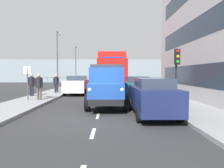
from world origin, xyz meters
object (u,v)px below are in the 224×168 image
object	(u,v)px
lorry_cargo_red	(112,72)
truck_vintage_blue	(107,87)
car_white_oppositeside_0	(77,85)
pedestrian_strolling	(57,80)
traffic_light_near	(177,64)
pedestrian_near_railing	(56,82)
lamp_post_far	(76,61)
car_teal_kerbside_1	(136,87)
pedestrian_in_dark_coat	(39,84)
street_sign	(27,77)
pedestrian_couple_b	(32,83)
pedestrian_couple_a	(57,82)
lamp_post_promenade	(58,55)
car_navy_kerbside_near	(152,96)

from	to	relation	value
lorry_cargo_red	truck_vintage_blue	bearing A→B (deg)	87.22
truck_vintage_blue	car_white_oppositeside_0	distance (m)	7.33
pedestrian_strolling	traffic_light_near	world-z (taller)	traffic_light_near
truck_vintage_blue	pedestrian_near_railing	distance (m)	8.42
lorry_cargo_red	lamp_post_far	world-z (taller)	lamp_post_far
car_white_oppositeside_0	car_teal_kerbside_1	bearing A→B (deg)	145.02
car_white_oppositeside_0	traffic_light_near	xyz separation A→B (m)	(-6.94, 6.56, 1.58)
pedestrian_in_dark_coat	street_sign	bearing A→B (deg)	13.83
pedestrian_in_dark_coat	lamp_post_far	bearing A→B (deg)	-88.01
traffic_light_near	street_sign	bearing A→B (deg)	-10.05
car_white_oppositeside_0	truck_vintage_blue	bearing A→B (deg)	112.91
car_white_oppositeside_0	pedestrian_couple_b	distance (m)	4.05
truck_vintage_blue	street_sign	distance (m)	5.65
pedestrian_in_dark_coat	pedestrian_couple_a	bearing A→B (deg)	-84.55
car_white_oppositeside_0	pedestrian_couple_b	size ratio (longest dim) A/B	2.27
car_teal_kerbside_1	lamp_post_promenade	world-z (taller)	lamp_post_promenade
pedestrian_near_railing	street_sign	xyz separation A→B (m)	(0.50, 5.05, 0.54)
truck_vintage_blue	car_teal_kerbside_1	xyz separation A→B (m)	(-2.11, -3.27, -0.28)
truck_vintage_blue	lorry_cargo_red	world-z (taller)	lorry_cargo_red
pedestrian_in_dark_coat	pedestrian_couple_b	distance (m)	2.58
car_teal_kerbside_1	lamp_post_far	distance (m)	18.57
lorry_cargo_red	traffic_light_near	xyz separation A→B (m)	(-3.71, 7.62, 0.40)
pedestrian_couple_b	street_sign	xyz separation A→B (m)	(-0.69, 2.35, 0.50)
truck_vintage_blue	lamp_post_far	bearing A→B (deg)	-75.34
pedestrian_in_dark_coat	pedestrian_strolling	world-z (taller)	pedestrian_strolling
truck_vintage_blue	street_sign	size ratio (longest dim) A/B	2.51
pedestrian_in_dark_coat	lamp_post_promenade	distance (m)	7.42
lorry_cargo_red	pedestrian_in_dark_coat	xyz separation A→B (m)	(5.00, 5.78, -0.88)
truck_vintage_blue	car_navy_kerbside_near	xyz separation A→B (m)	(-2.11, 2.29, -0.28)
lamp_post_promenade	street_sign	bearing A→B (deg)	88.91
lamp_post_promenade	pedestrian_strolling	bearing A→B (deg)	-71.49
pedestrian_couple_a	pedestrian_strolling	size ratio (longest dim) A/B	0.91
car_white_oppositeside_0	pedestrian_strolling	distance (m)	5.50
car_teal_kerbside_1	pedestrian_in_dark_coat	size ratio (longest dim) A/B	2.34
car_navy_kerbside_near	street_sign	size ratio (longest dim) A/B	1.90
car_white_oppositeside_0	street_sign	bearing A→B (deg)	63.28
car_white_oppositeside_0	pedestrian_couple_b	world-z (taller)	pedestrian_couple_b
car_teal_kerbside_1	pedestrian_couple_a	size ratio (longest dim) A/B	2.56
lamp_post_far	pedestrian_near_railing	bearing A→B (deg)	91.88
pedestrian_couple_a	traffic_light_near	size ratio (longest dim) A/B	0.50
traffic_light_near	lamp_post_far	bearing A→B (deg)	-64.82
car_navy_kerbside_near	traffic_light_near	size ratio (longest dim) A/B	1.34
pedestrian_strolling	lamp_post_promenade	world-z (taller)	lamp_post_promenade
pedestrian_couple_b	car_teal_kerbside_1	bearing A→B (deg)	173.44
truck_vintage_blue	car_navy_kerbside_near	bearing A→B (deg)	132.61
traffic_light_near	pedestrian_couple_b	bearing A→B (deg)	-21.72
truck_vintage_blue	street_sign	xyz separation A→B (m)	(5.31, -1.85, 0.50)
lorry_cargo_red	pedestrian_couple_b	xyz separation A→B (m)	(6.38, 3.60, -0.89)
truck_vintage_blue	lamp_post_promenade	size ratio (longest dim) A/B	0.92
pedestrian_strolling	truck_vintage_blue	bearing A→B (deg)	117.86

